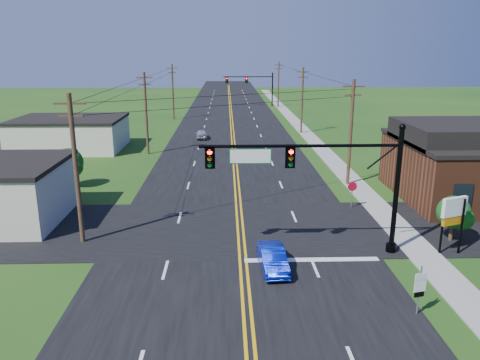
{
  "coord_description": "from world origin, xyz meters",
  "views": [
    {
      "loc": [
        -0.7,
        -16.74,
        11.33
      ],
      "look_at": [
        0.1,
        10.0,
        3.85
      ],
      "focal_mm": 35.0,
      "sensor_mm": 36.0,
      "label": 1
    }
  ],
  "objects_px": {
    "signal_mast_far": "(251,84)",
    "signal_mast_main": "(318,173)",
    "blue_car": "(272,259)",
    "stop_sign": "(352,189)",
    "route_sign": "(420,287)"
  },
  "relations": [
    {
      "from": "signal_mast_far",
      "to": "signal_mast_main",
      "type": "bearing_deg",
      "value": -90.08
    },
    {
      "from": "blue_car",
      "to": "route_sign",
      "type": "distance_m",
      "value": 7.6
    },
    {
      "from": "stop_sign",
      "to": "route_sign",
      "type": "bearing_deg",
      "value": -98.2
    },
    {
      "from": "signal_mast_main",
      "to": "blue_car",
      "type": "relative_size",
      "value": 3.07
    },
    {
      "from": "signal_mast_main",
      "to": "signal_mast_far",
      "type": "xyz_separation_m",
      "value": [
        0.1,
        72.0,
        -0.2
      ]
    },
    {
      "from": "stop_sign",
      "to": "signal_mast_far",
      "type": "bearing_deg",
      "value": 88.71
    },
    {
      "from": "signal_mast_main",
      "to": "stop_sign",
      "type": "distance_m",
      "value": 9.41
    },
    {
      "from": "signal_mast_main",
      "to": "route_sign",
      "type": "relative_size",
      "value": 4.79
    },
    {
      "from": "signal_mast_main",
      "to": "signal_mast_far",
      "type": "height_order",
      "value": "same"
    },
    {
      "from": "signal_mast_far",
      "to": "route_sign",
      "type": "bearing_deg",
      "value": -87.65
    },
    {
      "from": "blue_car",
      "to": "stop_sign",
      "type": "height_order",
      "value": "stop_sign"
    },
    {
      "from": "signal_mast_far",
      "to": "stop_sign",
      "type": "relative_size",
      "value": 5.38
    },
    {
      "from": "signal_mast_far",
      "to": "blue_car",
      "type": "relative_size",
      "value": 2.98
    },
    {
      "from": "blue_car",
      "to": "route_sign",
      "type": "bearing_deg",
      "value": -42.06
    },
    {
      "from": "route_sign",
      "to": "stop_sign",
      "type": "bearing_deg",
      "value": 72.44
    }
  ]
}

